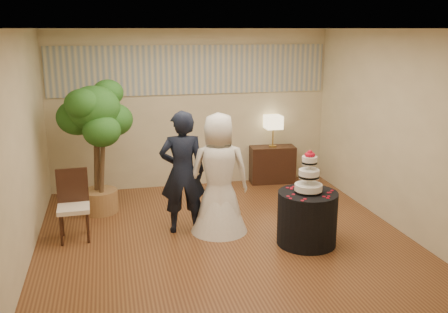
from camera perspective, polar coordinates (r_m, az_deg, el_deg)
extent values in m
cube|color=brown|center=(6.98, -0.05, -9.23)|extent=(5.00, 5.00, 0.00)
cube|color=white|center=(6.39, -0.05, 14.42)|extent=(5.00, 5.00, 0.00)
cube|color=beige|center=(8.96, -3.73, 5.39)|extent=(5.00, 0.06, 2.80)
cube|color=beige|center=(4.24, 7.74, -4.99)|extent=(5.00, 0.06, 2.80)
cube|color=beige|center=(6.46, -22.17, 0.83)|extent=(0.06, 5.00, 2.80)
cube|color=beige|center=(7.51, 18.88, 2.89)|extent=(0.06, 5.00, 2.80)
cube|color=#ABAEA0|center=(8.85, -3.78, 9.85)|extent=(4.90, 0.02, 0.85)
imported|color=black|center=(6.93, -4.76, -1.82)|extent=(0.66, 0.46, 1.74)
imported|color=white|center=(6.92, -0.57, -1.95)|extent=(0.92, 0.90, 1.70)
cylinder|color=black|center=(6.75, 9.47, -6.97)|extent=(0.94, 0.94, 0.72)
cube|color=black|center=(9.34, 5.54, -0.90)|extent=(0.85, 0.43, 0.69)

